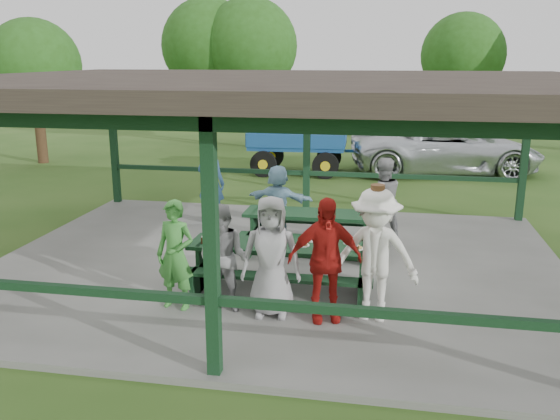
% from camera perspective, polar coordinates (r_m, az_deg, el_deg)
% --- Properties ---
extents(ground, '(90.00, 90.00, 0.00)m').
position_cam_1_polar(ground, '(10.57, -0.36, -5.65)').
color(ground, '#2C4F18').
rests_on(ground, ground).
extents(concrete_slab, '(10.00, 8.00, 0.10)m').
position_cam_1_polar(concrete_slab, '(10.55, -0.36, -5.40)').
color(concrete_slab, '#63635E').
rests_on(concrete_slab, ground).
extents(pavilion_structure, '(10.60, 8.60, 3.24)m').
position_cam_1_polar(pavilion_structure, '(9.93, -0.39, 11.77)').
color(pavilion_structure, black).
rests_on(pavilion_structure, concrete_slab).
extents(picnic_table_near, '(2.85, 1.39, 0.75)m').
position_cam_1_polar(picnic_table_near, '(9.21, 0.15, -4.92)').
color(picnic_table_near, black).
rests_on(picnic_table_near, concrete_slab).
extents(picnic_table_far, '(2.43, 1.39, 0.75)m').
position_cam_1_polar(picnic_table_far, '(11.07, 2.89, -1.62)').
color(picnic_table_far, black).
rests_on(picnic_table_far, concrete_slab).
extents(table_setting, '(2.49, 0.45, 0.10)m').
position_cam_1_polar(table_setting, '(9.13, 1.37, -3.10)').
color(table_setting, white).
rests_on(table_setting, picnic_table_near).
extents(contestant_green, '(0.64, 0.47, 1.60)m').
position_cam_1_polar(contestant_green, '(8.63, -10.03, -4.28)').
color(contestant_green, '#3B8C35').
rests_on(contestant_green, concrete_slab).
extents(contestant_grey_left, '(0.84, 0.70, 1.56)m').
position_cam_1_polar(contestant_grey_left, '(8.44, -5.50, -4.66)').
color(contestant_grey_left, gray).
rests_on(contestant_grey_left, concrete_slab).
extents(contestant_grey_mid, '(0.89, 0.63, 1.72)m').
position_cam_1_polar(contestant_grey_mid, '(8.25, -0.86, -4.50)').
color(contestant_grey_mid, '#959497').
rests_on(contestant_grey_mid, concrete_slab).
extents(contestant_red, '(1.10, 0.70, 1.74)m').
position_cam_1_polar(contestant_red, '(8.11, 4.32, -4.78)').
color(contestant_red, '#A61813').
rests_on(contestant_red, concrete_slab).
extents(contestant_white_fedora, '(1.28, 0.83, 1.91)m').
position_cam_1_polar(contestant_white_fedora, '(8.19, 9.12, -4.30)').
color(contestant_white_fedora, white).
rests_on(contestant_white_fedora, concrete_slab).
extents(spectator_lblue, '(1.43, 0.69, 1.48)m').
position_cam_1_polar(spectator_lblue, '(11.87, -0.18, 0.85)').
color(spectator_lblue, '#7DA9C1').
rests_on(spectator_lblue, concrete_slab).
extents(spectator_blue, '(0.74, 0.58, 1.78)m').
position_cam_1_polar(spectator_blue, '(12.93, -6.66, 2.60)').
color(spectator_blue, '#3B679B').
rests_on(spectator_blue, concrete_slab).
extents(spectator_grey, '(0.99, 0.89, 1.68)m').
position_cam_1_polar(spectator_grey, '(11.68, 9.79, 0.93)').
color(spectator_grey, gray).
rests_on(spectator_grey, concrete_slab).
extents(pickup_truck, '(6.33, 3.71, 1.65)m').
position_cam_1_polar(pickup_truck, '(19.70, 15.64, 5.80)').
color(pickup_truck, silver).
rests_on(pickup_truck, ground).
extents(farm_trailer, '(4.15, 1.92, 1.45)m').
position_cam_1_polar(farm_trailer, '(19.04, 1.70, 5.71)').
color(farm_trailer, '#1A4C91').
rests_on(farm_trailer, ground).
extents(tree_far_left, '(3.83, 3.83, 5.99)m').
position_cam_1_polar(tree_far_left, '(25.25, -6.89, 15.40)').
color(tree_far_left, '#372616').
rests_on(tree_far_left, ground).
extents(tree_left, '(3.80, 3.80, 5.95)m').
position_cam_1_polar(tree_left, '(24.50, -2.92, 15.44)').
color(tree_left, '#372616').
rests_on(tree_left, ground).
extents(tree_mid, '(3.49, 3.49, 5.45)m').
position_cam_1_polar(tree_mid, '(26.85, 17.20, 14.04)').
color(tree_mid, '#372616').
rests_on(tree_mid, ground).
extents(tree_edge_left, '(3.15, 3.15, 4.93)m').
position_cam_1_polar(tree_edge_left, '(22.34, -22.61, 12.68)').
color(tree_edge_left, '#372616').
rests_on(tree_edge_left, ground).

